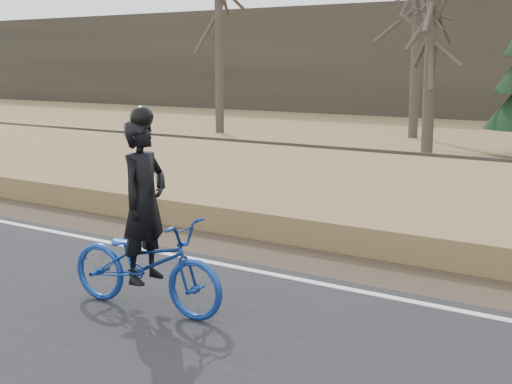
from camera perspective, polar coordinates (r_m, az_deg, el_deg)
The scene contains 7 objects.
ground at distance 8.47m, azimuth 15.45°, elevation -9.93°, with size 120.00×120.00×0.00m, color olive.
edge_line at distance 8.63m, azimuth 15.90°, elevation -9.12°, with size 120.00×0.12×0.01m, color silver.
shoulder at distance 9.55m, azimuth 17.79°, elevation -7.59°, with size 120.00×1.60×0.04m, color #473A2B.
cyclist at distance 8.24m, azimuth -8.84°, elevation -4.39°, with size 2.13×0.88×2.35m.
bare_tree_far_left at distance 29.46m, azimuth -2.98°, elevation 11.86°, with size 0.36×0.36×7.31m, color #4C4137.
bare_tree_left at distance 28.08m, azimuth 12.72°, elevation 11.93°, with size 0.36×0.36×7.54m, color #4C4137.
bare_tree_near_left at distance 22.56m, azimuth 13.86°, elevation 12.02°, with size 0.36×0.36×7.29m, color #4C4137.
Camera 1 is at (2.43, -7.58, 2.88)m, focal length 50.00 mm.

